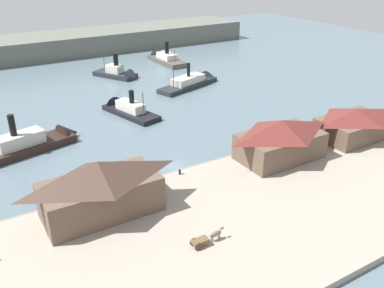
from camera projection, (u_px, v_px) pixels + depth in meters
ground_plane at (175, 166)px, 84.47m from camera, size 320.00×320.00×0.00m
quay_promenade at (241, 219)px, 67.17m from camera, size 110.00×36.00×1.20m
seawall_edge at (183, 171)px, 81.47m from camera, size 110.00×0.80×1.00m
ferry_shed_central_terminal at (100, 187)px, 65.71m from camera, size 18.64×9.57×9.23m
ferry_shed_east_terminal at (280, 139)px, 83.54m from camera, size 17.01×10.21×8.21m
ferry_shed_customs_shed at (354, 123)px, 93.02m from camera, size 16.20×10.37×6.72m
horse_cart at (207, 238)px, 60.22m from camera, size 5.41×1.42×1.87m
mooring_post_west at (180, 172)px, 78.91m from camera, size 0.44×0.44×0.90m
ferry_moored_east at (120, 74)px, 141.31m from camera, size 12.86×17.08×9.98m
ferry_moored_west at (35, 143)px, 91.32m from camera, size 25.51×11.60×11.00m
ferry_approaching_west at (125, 109)px, 111.46m from camera, size 10.28×20.03×9.39m
ferry_approaching_east at (194, 81)px, 133.84m from camera, size 24.81×12.84×9.61m
ferry_departing_north at (163, 58)px, 161.16m from camera, size 7.37×21.48×10.30m
far_headland at (42, 46)px, 168.01m from camera, size 180.00×24.00×8.00m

